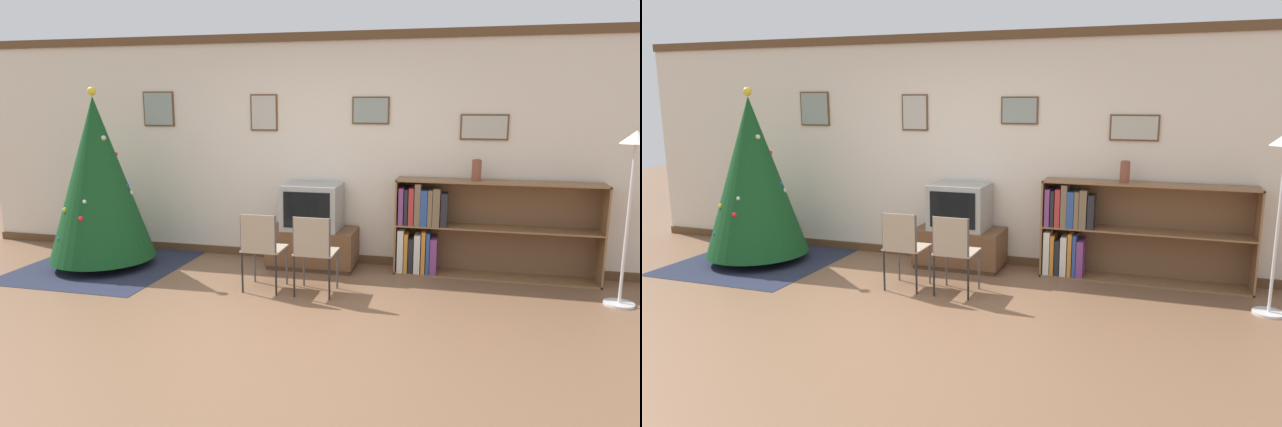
% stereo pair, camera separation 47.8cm
% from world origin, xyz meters
% --- Properties ---
extents(ground_plane, '(24.00, 24.00, 0.00)m').
position_xyz_m(ground_plane, '(0.00, 0.00, 0.00)').
color(ground_plane, brown).
extents(wall_back, '(9.14, 0.11, 2.70)m').
position_xyz_m(wall_back, '(-0.00, 2.31, 1.35)').
color(wall_back, silver).
rests_on(wall_back, ground_plane).
extents(area_rug, '(1.80, 1.88, 0.01)m').
position_xyz_m(area_rug, '(-2.34, 1.40, 0.00)').
color(area_rug, '#23283D').
rests_on(area_rug, ground_plane).
extents(christmas_tree, '(1.19, 1.19, 2.07)m').
position_xyz_m(christmas_tree, '(-2.34, 1.40, 1.04)').
color(christmas_tree, maroon).
rests_on(christmas_tree, area_rug).
extents(tv_console, '(1.02, 0.54, 0.46)m').
position_xyz_m(tv_console, '(0.06, 1.98, 0.23)').
color(tv_console, '#4C311E').
rests_on(tv_console, ground_plane).
extents(television, '(0.65, 0.53, 0.53)m').
position_xyz_m(television, '(0.06, 1.97, 0.72)').
color(television, '#9E9E99').
rests_on(television, tv_console).
extents(folding_chair_left, '(0.40, 0.40, 0.82)m').
position_xyz_m(folding_chair_left, '(-0.21, 1.00, 0.47)').
color(folding_chair_left, tan).
rests_on(folding_chair_left, ground_plane).
extents(folding_chair_right, '(0.40, 0.40, 0.82)m').
position_xyz_m(folding_chair_right, '(0.34, 1.00, 0.47)').
color(folding_chair_right, tan).
rests_on(folding_chair_right, ground_plane).
extents(bookshelf, '(2.18, 0.36, 1.07)m').
position_xyz_m(bookshelf, '(1.70, 2.08, 0.53)').
color(bookshelf, olive).
rests_on(bookshelf, ground_plane).
extents(vase, '(0.10, 0.10, 0.23)m').
position_xyz_m(vase, '(1.88, 2.07, 1.19)').
color(vase, brown).
rests_on(vase, bookshelf).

